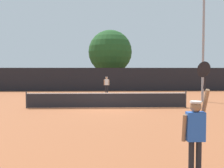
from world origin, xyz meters
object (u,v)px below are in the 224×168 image
at_px(player_serving, 196,128).
at_px(large_tree, 110,52).
at_px(parked_car_near, 47,82).
at_px(tennis_ball, 91,101).
at_px(parked_car_far, 121,82).
at_px(light_pole, 203,36).
at_px(player_receiving, 107,83).
at_px(parked_car_mid, 83,82).

relative_size(player_serving, large_tree, 0.33).
bearing_deg(player_serving, parked_car_near, 106.75).
bearing_deg(large_tree, tennis_ball, -96.85).
bearing_deg(parked_car_near, parked_car_far, -1.32).
distance_m(player_serving, tennis_ball, 15.18).
height_order(player_serving, light_pole, light_pole).
bearing_deg(player_receiving, tennis_ball, 80.19).
distance_m(tennis_ball, parked_car_far, 17.55).
bearing_deg(parked_car_near, player_receiving, -51.31).
distance_m(light_pole, large_tree, 17.59).
bearing_deg(parked_car_near, player_serving, -74.47).
height_order(tennis_ball, parked_car_far, parked_car_far).
xyz_separation_m(player_receiving, tennis_ball, (-1.30, -7.52, -1.02)).
height_order(player_receiving, parked_car_mid, player_receiving).
relative_size(tennis_ball, large_tree, 0.01).
distance_m(player_serving, parked_car_near, 33.49).
distance_m(tennis_ball, light_pole, 9.81).
bearing_deg(player_serving, tennis_ball, 100.89).
bearing_deg(parked_car_mid, light_pole, -59.73).
height_order(light_pole, parked_car_far, light_pole).
height_order(player_serving, large_tree, large_tree).
bearing_deg(parked_car_far, large_tree, -149.78).
xyz_separation_m(tennis_ball, parked_car_far, (3.52, 17.18, 0.74)).
relative_size(player_serving, parked_car_near, 0.60).
bearing_deg(parked_car_far, parked_car_near, 173.41).
relative_size(tennis_ball, light_pole, 0.01).
distance_m(parked_car_near, parked_car_far, 10.31).
bearing_deg(parked_car_mid, parked_car_near, -168.86).
bearing_deg(light_pole, parked_car_mid, 119.31).
bearing_deg(parked_car_mid, player_receiving, -72.26).
height_order(player_receiving, parked_car_near, player_receiving).
relative_size(player_receiving, large_tree, 0.22).
relative_size(light_pole, parked_car_mid, 2.09).
distance_m(light_pole, parked_car_mid, 21.54).
bearing_deg(tennis_ball, parked_car_mid, 95.94).
height_order(player_serving, player_receiving, player_serving).
height_order(player_receiving, tennis_ball, player_receiving).
bearing_deg(large_tree, player_serving, -88.25).
xyz_separation_m(light_pole, parked_car_mid, (-10.34, 18.42, -4.21)).
relative_size(player_receiving, light_pole, 0.19).
distance_m(tennis_ball, parked_car_mid, 18.19).
relative_size(tennis_ball, parked_car_near, 0.02).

